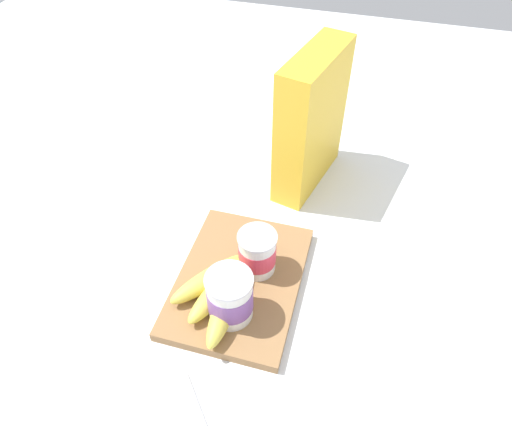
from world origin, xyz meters
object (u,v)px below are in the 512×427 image
object	(u,v)px
yogurt_cup_front	(257,253)
yogurt_cup_back	(230,297)
cereal_box	(311,122)
cutting_board	(239,281)
banana_bunch	(222,289)

from	to	relation	value
yogurt_cup_front	yogurt_cup_back	xyz separation A→B (m)	(0.10, -0.02, 0.00)
cereal_box	yogurt_cup_back	xyz separation A→B (m)	(0.38, -0.05, -0.08)
cereal_box	yogurt_cup_front	world-z (taller)	cereal_box
yogurt_cup_front	cereal_box	bearing A→B (deg)	173.41
cutting_board	yogurt_cup_front	bearing A→B (deg)	140.51
cereal_box	banana_bunch	distance (m)	0.37
banana_bunch	cereal_box	bearing A→B (deg)	168.43
yogurt_cup_back	cutting_board	bearing A→B (deg)	-173.71
cutting_board	yogurt_cup_back	bearing A→B (deg)	6.29
cereal_box	banana_bunch	bearing A→B (deg)	-177.69
yogurt_cup_back	yogurt_cup_front	bearing A→B (deg)	170.68
cereal_box	cutting_board	bearing A→B (deg)	-176.46
cutting_board	yogurt_cup_back	size ratio (longest dim) A/B	3.16
banana_bunch	yogurt_cup_back	bearing A→B (deg)	39.98
yogurt_cup_front	banana_bunch	size ratio (longest dim) A/B	0.42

